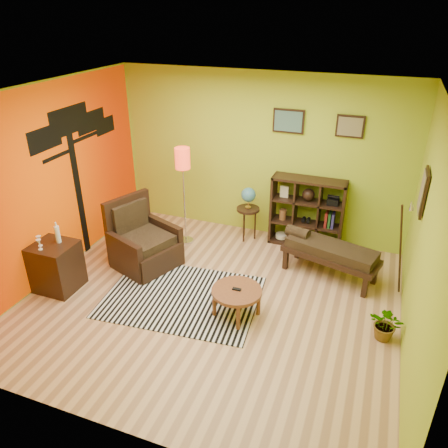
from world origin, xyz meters
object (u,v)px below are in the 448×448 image
at_px(armchair, 143,245).
at_px(bench, 328,251).
at_px(side_cabinet, 56,266).
at_px(potted_plant, 386,327).
at_px(floor_lamp, 183,167).
at_px(cube_shelf, 308,213).
at_px(coffee_table, 237,293).
at_px(globe_table, 248,201).

relative_size(armchair, bench, 0.75).
bearing_deg(side_cabinet, potted_plant, 6.50).
relative_size(side_cabinet, floor_lamp, 0.61).
height_order(bench, potted_plant, bench).
bearing_deg(floor_lamp, cube_shelf, 17.27).
distance_m(cube_shelf, bench, 0.97).
relative_size(cube_shelf, potted_plant, 2.71).
bearing_deg(armchair, bench, 13.67).
height_order(coffee_table, armchair, armchair).
relative_size(floor_lamp, globe_table, 1.75).
relative_size(globe_table, potted_plant, 2.17).
relative_size(coffee_table, bench, 0.44).
bearing_deg(cube_shelf, bench, -59.45).
bearing_deg(side_cabinet, floor_lamp, 58.82).
distance_m(floor_lamp, potted_plant, 3.82).
xyz_separation_m(floor_lamp, bench, (2.45, -0.21, -0.94)).
relative_size(coffee_table, cube_shelf, 0.55).
bearing_deg(potted_plant, floor_lamp, 157.47).
distance_m(armchair, bench, 2.85).
bearing_deg(cube_shelf, side_cabinet, -141.11).
bearing_deg(bench, potted_plant, -52.59).
relative_size(cube_shelf, bench, 0.80).
distance_m(globe_table, potted_plant, 3.06).
xyz_separation_m(side_cabinet, potted_plant, (4.50, 0.51, -0.19)).
bearing_deg(globe_table, coffee_table, -76.17).
distance_m(coffee_table, armchair, 1.94).
relative_size(floor_lamp, bench, 1.12).
height_order(globe_table, potted_plant, globe_table).
bearing_deg(armchair, coffee_table, -21.62).
height_order(side_cabinet, globe_table, side_cabinet).
relative_size(coffee_table, potted_plant, 1.49).
bearing_deg(cube_shelf, potted_plant, -55.27).
xyz_separation_m(side_cabinet, bench, (3.60, 1.69, 0.06)).
height_order(side_cabinet, potted_plant, side_cabinet).
xyz_separation_m(coffee_table, side_cabinet, (-2.63, -0.30, 0.01)).
height_order(floor_lamp, potted_plant, floor_lamp).
xyz_separation_m(coffee_table, potted_plant, (1.87, 0.21, -0.18)).
height_order(cube_shelf, bench, cube_shelf).
bearing_deg(coffee_table, potted_plant, 6.39).
relative_size(coffee_table, side_cabinet, 0.64).
relative_size(armchair, side_cabinet, 1.10).
bearing_deg(bench, floor_lamp, 175.12).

